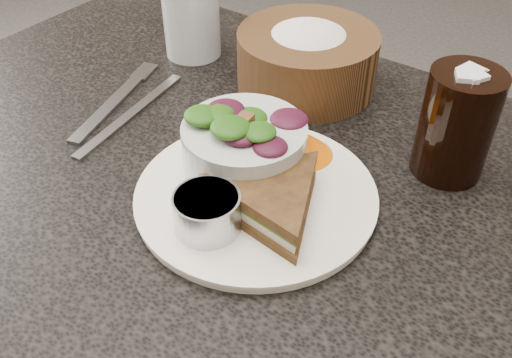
{
  "coord_description": "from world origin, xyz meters",
  "views": [
    {
      "loc": [
        0.34,
        -0.41,
        1.18
      ],
      "look_at": [
        0.06,
        -0.03,
        0.78
      ],
      "focal_mm": 40.0,
      "sensor_mm": 36.0,
      "label": 1
    }
  ],
  "objects_px": {
    "dressing_ramekin": "(207,212)",
    "bread_basket": "(308,51)",
    "dining_table": "(234,346)",
    "cola_glass": "(458,120)",
    "water_glass": "(191,14)",
    "dinner_plate": "(256,196)",
    "salad_bowl": "(244,140)",
    "sandwich": "(271,200)"
  },
  "relations": [
    {
      "from": "bread_basket",
      "to": "water_glass",
      "type": "xyz_separation_m",
      "value": [
        -0.19,
        -0.02,
        0.01
      ]
    },
    {
      "from": "salad_bowl",
      "to": "cola_glass",
      "type": "relative_size",
      "value": 0.99
    },
    {
      "from": "bread_basket",
      "to": "dining_table",
      "type": "bearing_deg",
      "value": -84.18
    },
    {
      "from": "sandwich",
      "to": "dressing_ramekin",
      "type": "relative_size",
      "value": 2.22
    },
    {
      "from": "cola_glass",
      "to": "water_glass",
      "type": "xyz_separation_m",
      "value": [
        -0.43,
        0.04,
        -0.01
      ]
    },
    {
      "from": "salad_bowl",
      "to": "dressing_ramekin",
      "type": "xyz_separation_m",
      "value": [
        0.03,
        -0.1,
        -0.02
      ]
    },
    {
      "from": "cola_glass",
      "to": "dressing_ramekin",
      "type": "bearing_deg",
      "value": -122.56
    },
    {
      "from": "dinner_plate",
      "to": "bread_basket",
      "type": "xyz_separation_m",
      "value": [
        -0.08,
        0.24,
        0.05
      ]
    },
    {
      "from": "salad_bowl",
      "to": "bread_basket",
      "type": "height_order",
      "value": "bread_basket"
    },
    {
      "from": "cola_glass",
      "to": "dining_table",
      "type": "bearing_deg",
      "value": -145.38
    },
    {
      "from": "salad_bowl",
      "to": "dressing_ramekin",
      "type": "bearing_deg",
      "value": -75.01
    },
    {
      "from": "dining_table",
      "to": "cola_glass",
      "type": "xyz_separation_m",
      "value": [
        0.21,
        0.15,
        0.44
      ]
    },
    {
      "from": "dressing_ramekin",
      "to": "sandwich",
      "type": "bearing_deg",
      "value": 51.91
    },
    {
      "from": "dining_table",
      "to": "dinner_plate",
      "type": "relative_size",
      "value": 3.8
    },
    {
      "from": "dining_table",
      "to": "salad_bowl",
      "type": "distance_m",
      "value": 0.43
    },
    {
      "from": "dining_table",
      "to": "cola_glass",
      "type": "height_order",
      "value": "cola_glass"
    },
    {
      "from": "salad_bowl",
      "to": "dressing_ramekin",
      "type": "relative_size",
      "value": 2.02
    },
    {
      "from": "sandwich",
      "to": "dressing_ramekin",
      "type": "distance_m",
      "value": 0.07
    },
    {
      "from": "dressing_ramekin",
      "to": "water_glass",
      "type": "relative_size",
      "value": 0.54
    },
    {
      "from": "dining_table",
      "to": "dinner_plate",
      "type": "height_order",
      "value": "dinner_plate"
    },
    {
      "from": "bread_basket",
      "to": "dressing_ramekin",
      "type": "bearing_deg",
      "value": -76.17
    },
    {
      "from": "sandwich",
      "to": "bread_basket",
      "type": "height_order",
      "value": "bread_basket"
    },
    {
      "from": "dinner_plate",
      "to": "salad_bowl",
      "type": "height_order",
      "value": "salad_bowl"
    },
    {
      "from": "dinner_plate",
      "to": "water_glass",
      "type": "height_order",
      "value": "water_glass"
    },
    {
      "from": "dressing_ramekin",
      "to": "bread_basket",
      "type": "xyz_separation_m",
      "value": [
        -0.08,
        0.31,
        0.02
      ]
    },
    {
      "from": "salad_bowl",
      "to": "dressing_ramekin",
      "type": "height_order",
      "value": "salad_bowl"
    },
    {
      "from": "dinner_plate",
      "to": "dressing_ramekin",
      "type": "distance_m",
      "value": 0.08
    },
    {
      "from": "dinner_plate",
      "to": "dressing_ramekin",
      "type": "relative_size",
      "value": 3.82
    },
    {
      "from": "dinner_plate",
      "to": "bread_basket",
      "type": "height_order",
      "value": "bread_basket"
    },
    {
      "from": "dining_table",
      "to": "water_glass",
      "type": "height_order",
      "value": "water_glass"
    },
    {
      "from": "dressing_ramekin",
      "to": "bread_basket",
      "type": "distance_m",
      "value": 0.32
    },
    {
      "from": "dining_table",
      "to": "sandwich",
      "type": "bearing_deg",
      "value": -26.11
    },
    {
      "from": "dining_table",
      "to": "cola_glass",
      "type": "distance_m",
      "value": 0.51
    },
    {
      "from": "dressing_ramekin",
      "to": "salad_bowl",
      "type": "bearing_deg",
      "value": 104.99
    },
    {
      "from": "sandwich",
      "to": "cola_glass",
      "type": "relative_size",
      "value": 1.09
    },
    {
      "from": "bread_basket",
      "to": "water_glass",
      "type": "relative_size",
      "value": 1.51
    },
    {
      "from": "sandwich",
      "to": "salad_bowl",
      "type": "distance_m",
      "value": 0.08
    },
    {
      "from": "salad_bowl",
      "to": "dinner_plate",
      "type": "bearing_deg",
      "value": -36.6
    },
    {
      "from": "sandwich",
      "to": "cola_glass",
      "type": "height_order",
      "value": "cola_glass"
    },
    {
      "from": "dinner_plate",
      "to": "bread_basket",
      "type": "relative_size",
      "value": 1.35
    },
    {
      "from": "bread_basket",
      "to": "dinner_plate",
      "type": "bearing_deg",
      "value": -70.42
    },
    {
      "from": "sandwich",
      "to": "salad_bowl",
      "type": "relative_size",
      "value": 1.1
    }
  ]
}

